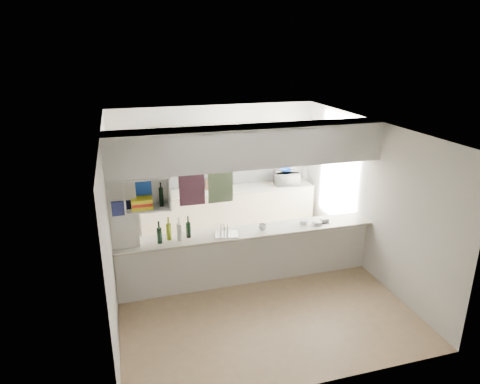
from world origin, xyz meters
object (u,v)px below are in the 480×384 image
object	(u,v)px
wine_bottles	(174,232)
bowl	(286,170)
microwave	(287,178)
dish_rack	(226,230)

from	to	relation	value
wine_bottles	bowl	bearing A→B (deg)	38.43
microwave	bowl	xyz separation A→B (m)	(-0.02, 0.03, 0.17)
microwave	dish_rack	world-z (taller)	microwave
bowl	dish_rack	distance (m)	2.83
microwave	dish_rack	size ratio (longest dim) A/B	1.25
bowl	wine_bottles	world-z (taller)	wine_bottles
microwave	wine_bottles	bearing A→B (deg)	43.89
microwave	bowl	bearing A→B (deg)	-56.58
bowl	dish_rack	size ratio (longest dim) A/B	0.62
microwave	wine_bottles	world-z (taller)	wine_bottles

